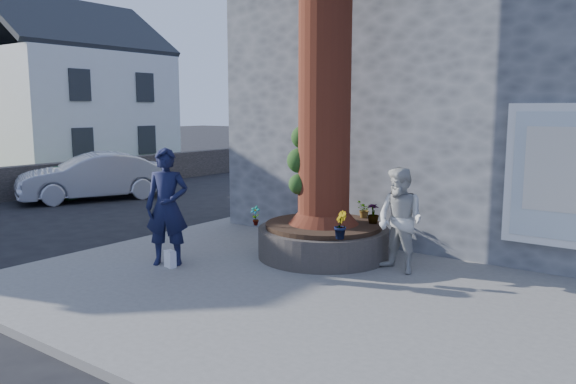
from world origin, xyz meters
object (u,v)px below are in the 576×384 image
Objects in this scene: car_silver at (93,177)px; a_board_sign at (65,183)px; woman at (400,220)px; man at (167,207)px; planter at (323,240)px.

car_silver reaches higher than a_board_sign.
woman is 11.68m from a_board_sign.
man reaches higher than woman.
man reaches higher than planter.
planter is 1.60m from woman.
planter is 2.30× the size of a_board_sign.
car_silver is at bearing 169.09° from planter.
car_silver is (-10.85, 1.89, -0.26)m from woman.
planter is 1.17× the size of man.
a_board_sign is at bearing -122.83° from car_silver.
car_silver is at bearing 20.25° from a_board_sign.
woman is (3.32, 1.88, -0.14)m from man.
man is 3.82m from woman.
a_board_sign is at bearing -172.93° from woman.
man is 8.43m from car_silver.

